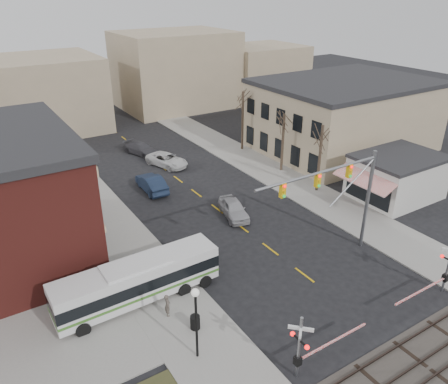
# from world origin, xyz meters

# --- Properties ---
(ground) EXTENTS (160.00, 160.00, 0.00)m
(ground) POSITION_xyz_m (0.00, 0.00, 0.00)
(ground) COLOR black
(ground) RESTS_ON ground
(sidewalk_west) EXTENTS (5.00, 60.00, 0.12)m
(sidewalk_west) POSITION_xyz_m (-9.50, 20.00, 0.06)
(sidewalk_west) COLOR gray
(sidewalk_west) RESTS_ON ground
(sidewalk_east) EXTENTS (5.00, 60.00, 0.12)m
(sidewalk_east) POSITION_xyz_m (9.50, 20.00, 0.06)
(sidewalk_east) COLOR gray
(sidewalk_east) RESTS_ON ground
(ballast_strip) EXTENTS (160.00, 5.00, 0.06)m
(ballast_strip) POSITION_xyz_m (0.00, -8.00, 0.03)
(ballast_strip) COLOR #332D28
(ballast_strip) RESTS_ON ground
(rail_tracks) EXTENTS (160.00, 3.91, 0.14)m
(rail_tracks) POSITION_xyz_m (0.00, -8.00, 0.12)
(rail_tracks) COLOR #2D231E
(rail_tracks) RESTS_ON ground
(tan_building) EXTENTS (20.30, 15.30, 8.50)m
(tan_building) POSITION_xyz_m (22.00, 20.00, 4.26)
(tan_building) COLOR tan
(tan_building) RESTS_ON ground
(awning_shop) EXTENTS (9.74, 6.20, 4.30)m
(awning_shop) POSITION_xyz_m (15.97, 7.00, 2.16)
(awning_shop) COLOR beige
(awning_shop) RESTS_ON ground
(tree_east_a) EXTENTS (0.28, 0.28, 6.75)m
(tree_east_a) POSITION_xyz_m (10.50, 12.00, 3.50)
(tree_east_a) COLOR #382B21
(tree_east_a) RESTS_ON sidewalk_east
(tree_east_b) EXTENTS (0.28, 0.28, 6.30)m
(tree_east_b) POSITION_xyz_m (10.80, 18.00, 3.27)
(tree_east_b) COLOR #382B21
(tree_east_b) RESTS_ON sidewalk_east
(tree_east_c) EXTENTS (0.28, 0.28, 7.20)m
(tree_east_c) POSITION_xyz_m (11.00, 26.00, 3.72)
(tree_east_c) COLOR #382B21
(tree_east_c) RESTS_ON sidewalk_east
(transit_bus) EXTENTS (10.94, 2.60, 2.80)m
(transit_bus) POSITION_xyz_m (-11.06, 5.74, 1.60)
(transit_bus) COLOR silver
(transit_bus) RESTS_ON ground
(traffic_signal_mast) EXTENTS (10.84, 0.30, 8.00)m
(traffic_signal_mast) POSITION_xyz_m (3.54, 2.63, 5.78)
(traffic_signal_mast) COLOR gray
(traffic_signal_mast) RESTS_ON ground
(rr_crossing_west) EXTENTS (5.60, 1.36, 4.00)m
(rr_crossing_west) POSITION_xyz_m (-5.96, -4.50, 1.97)
(rr_crossing_west) COLOR gray
(rr_crossing_west) RESTS_ON ground
(rr_crossing_east) EXTENTS (5.60, 1.36, 4.00)m
(rr_crossing_east) POSITION_xyz_m (6.26, -4.35, 1.97)
(rr_crossing_east) COLOR gray
(rr_crossing_east) RESTS_ON ground
(street_lamp) EXTENTS (0.44, 0.44, 4.62)m
(street_lamp) POSITION_xyz_m (-10.22, -0.57, 3.39)
(street_lamp) COLOR black
(street_lamp) RESTS_ON sidewalk_west
(trash_bin) EXTENTS (0.60, 0.60, 0.89)m
(trash_bin) POSITION_xyz_m (-9.26, 1.41, 0.57)
(trash_bin) COLOR black
(trash_bin) RESTS_ON sidewalk_west
(car_a) EXTENTS (2.85, 4.80, 1.53)m
(car_a) POSITION_xyz_m (0.52, 12.05, 0.77)
(car_a) COLOR #A3A2A6
(car_a) RESTS_ON ground
(car_b) EXTENTS (1.96, 5.12, 1.67)m
(car_b) POSITION_xyz_m (-3.49, 20.90, 0.83)
(car_b) COLOR #162238
(car_b) RESTS_ON ground
(car_c) EXTENTS (3.96, 5.70, 1.44)m
(car_c) POSITION_xyz_m (0.69, 26.10, 0.72)
(car_c) COLOR silver
(car_c) RESTS_ON ground
(car_d) EXTENTS (3.55, 5.28, 1.42)m
(car_d) POSITION_xyz_m (-0.33, 31.30, 0.71)
(car_d) COLOR #403F44
(car_d) RESTS_ON ground
(pedestrian_near) EXTENTS (0.53, 0.65, 1.54)m
(pedestrian_near) POSITION_xyz_m (-10.15, 3.34, 0.89)
(pedestrian_near) COLOR #554C44
(pedestrian_near) RESTS_ON sidewalk_west
(pedestrian_far) EXTENTS (0.89, 1.00, 1.69)m
(pedestrian_far) POSITION_xyz_m (-10.22, 8.43, 0.97)
(pedestrian_far) COLOR #2D304E
(pedestrian_far) RESTS_ON sidewalk_west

